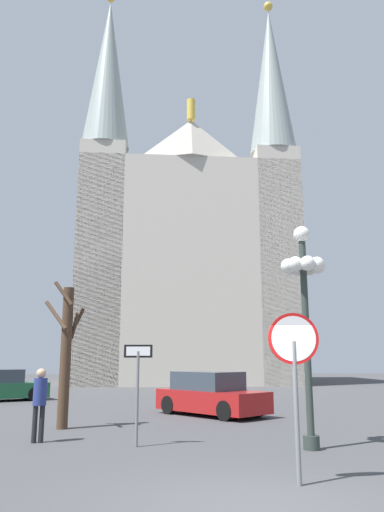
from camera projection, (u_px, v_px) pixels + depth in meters
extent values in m
plane|color=#424244|center=(258.00, 508.00, 6.54)|extent=(120.00, 120.00, 0.00)
cube|color=#BCB5A5|center=(186.00, 279.00, 42.45)|extent=(17.55, 12.45, 17.51)
pyramid|color=#BCB5A5|center=(191.00, 140.00, 39.62)|extent=(6.11, 2.08, 3.50)
cylinder|color=gold|center=(191.00, 110.00, 40.17)|extent=(0.70, 0.70, 1.80)
cube|color=#BCB5A5|center=(101.00, 261.00, 37.77)|extent=(3.55, 3.55, 18.62)
cone|color=gray|center=(108.00, 73.00, 41.08)|extent=(3.85, 3.85, 13.67)
cube|color=#BCB5A5|center=(278.00, 264.00, 38.86)|extent=(3.55, 3.55, 18.62)
cone|color=gray|center=(271.00, 80.00, 42.17)|extent=(3.85, 3.85, 13.67)
sphere|color=gold|center=(268.00, 7.00, 43.66)|extent=(0.80, 0.80, 0.80)
cylinder|color=slate|center=(296.00, 411.00, 7.93)|extent=(0.08, 0.08, 2.24)
cylinder|color=red|center=(293.00, 339.00, 8.17)|extent=(0.85, 0.06, 0.85)
cylinder|color=white|center=(294.00, 339.00, 8.15)|extent=(0.75, 0.02, 0.75)
cylinder|color=slate|center=(137.00, 398.00, 11.30)|extent=(0.07, 0.07, 2.13)
cube|color=black|center=(138.00, 351.00, 11.52)|extent=(0.67, 0.08, 0.30)
cube|color=white|center=(138.00, 351.00, 11.50)|extent=(0.56, 0.05, 0.21)
cylinder|color=#2D3833|center=(307.00, 342.00, 11.21)|extent=(0.16, 0.16, 4.68)
cylinder|color=#2D3833|center=(311.00, 443.00, 10.76)|extent=(0.36, 0.36, 0.30)
sphere|color=white|center=(302.00, 234.00, 11.73)|extent=(0.39, 0.39, 0.39)
sphere|color=white|center=(318.00, 266.00, 11.59)|extent=(0.35, 0.35, 0.35)
cylinder|color=#2D3833|center=(310.00, 266.00, 11.58)|extent=(0.05, 0.35, 0.05)
sphere|color=white|center=(310.00, 268.00, 11.83)|extent=(0.35, 0.35, 0.35)
cylinder|color=#2D3833|center=(307.00, 267.00, 11.70)|extent=(0.29, 0.29, 0.05)
sphere|color=white|center=(299.00, 269.00, 11.92)|extent=(0.35, 0.35, 0.35)
cylinder|color=#2D3833|center=(301.00, 267.00, 11.74)|extent=(0.35, 0.05, 0.05)
sphere|color=white|center=(290.00, 268.00, 11.80)|extent=(0.35, 0.35, 0.35)
cylinder|color=#2D3833|center=(296.00, 267.00, 11.68)|extent=(0.29, 0.29, 0.05)
sphere|color=white|center=(288.00, 266.00, 11.55)|extent=(0.35, 0.35, 0.35)
cylinder|color=#2D3833|center=(296.00, 266.00, 11.56)|extent=(0.05, 0.35, 0.05)
sphere|color=white|center=(296.00, 264.00, 11.31)|extent=(0.35, 0.35, 0.35)
cylinder|color=#2D3833|center=(299.00, 265.00, 11.44)|extent=(0.29, 0.29, 0.05)
sphere|color=white|center=(308.00, 263.00, 11.22)|extent=(0.35, 0.35, 0.35)
cylinder|color=#2D3833|center=(305.00, 265.00, 11.40)|extent=(0.35, 0.05, 0.05)
sphere|color=white|center=(317.00, 264.00, 11.34)|extent=(0.35, 0.35, 0.35)
cylinder|color=#2D3833|center=(310.00, 265.00, 11.45)|extent=(0.29, 0.29, 0.05)
cylinder|color=#473323|center=(66.00, 356.00, 14.33)|extent=(0.31, 0.31, 4.05)
cylinder|color=#473323|center=(74.00, 328.00, 14.79)|extent=(0.70, 0.44, 1.21)
cylinder|color=#473323|center=(56.00, 315.00, 14.21)|extent=(0.82, 0.68, 0.90)
cylinder|color=#473323|center=(75.00, 326.00, 14.64)|extent=(0.36, 0.54, 0.78)
cylinder|color=#473323|center=(64.00, 293.00, 14.43)|extent=(0.65, 0.34, 0.75)
cylinder|color=black|center=(25.00, 392.00, 24.57)|extent=(0.67, 0.50, 0.64)
cylinder|color=black|center=(34.00, 394.00, 23.20)|extent=(0.67, 0.50, 0.64)
cube|color=maroon|center=(212.00, 401.00, 17.29)|extent=(3.96, 4.29, 0.71)
cube|color=#333D47|center=(208.00, 381.00, 17.58)|extent=(2.68, 2.78, 0.64)
cylinder|color=black|center=(257.00, 407.00, 16.78)|extent=(0.58, 0.63, 0.64)
cylinder|color=black|center=(225.00, 411.00, 15.73)|extent=(0.58, 0.63, 0.64)
cylinder|color=black|center=(200.00, 402.00, 18.78)|extent=(0.58, 0.63, 0.64)
cylinder|color=black|center=(169.00, 405.00, 17.72)|extent=(0.58, 0.63, 0.64)
cylinder|color=black|center=(35.00, 424.00, 11.69)|extent=(0.12, 0.12, 0.85)
cylinder|color=black|center=(42.00, 424.00, 11.73)|extent=(0.12, 0.12, 0.85)
cylinder|color=navy|center=(40.00, 392.00, 11.86)|extent=(0.32, 0.32, 0.64)
sphere|color=tan|center=(41.00, 373.00, 11.95)|extent=(0.23, 0.23, 0.23)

